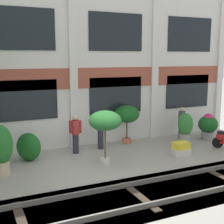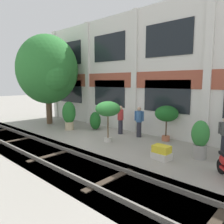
# 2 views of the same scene
# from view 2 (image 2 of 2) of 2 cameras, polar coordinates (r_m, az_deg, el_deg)

# --- Properties ---
(ground_plane) EXTENTS (80.00, 80.00, 0.00)m
(ground_plane) POSITION_cam_2_polar(r_m,az_deg,el_deg) (11.26, -3.13, -7.56)
(ground_plane) COLOR #9E998E
(apartment_facade) EXTENTS (17.00, 0.64, 7.06)m
(apartment_facade) POSITION_cam_2_polar(r_m,az_deg,el_deg) (13.17, 6.62, 10.16)
(apartment_facade) COLOR silver
(apartment_facade) RESTS_ON ground
(rail_tracks) EXTENTS (24.64, 2.80, 0.43)m
(rail_tracks) POSITION_cam_2_polar(r_m,az_deg,el_deg) (9.62, -15.90, -11.42)
(rail_tracks) COLOR #5B5449
(rail_tracks) RESTS_ON ground
(broadleaf_tree) EXTENTS (4.44, 4.23, 6.24)m
(broadleaf_tree) POSITION_cam_2_polar(r_m,az_deg,el_deg) (16.23, -16.47, 10.18)
(broadleaf_tree) COLOR brown
(broadleaf_tree) RESTS_ON ground
(potted_plant_stone_basin) EXTENTS (0.68, 0.68, 1.52)m
(potted_plant_stone_basin) POSITION_cam_2_polar(r_m,az_deg,el_deg) (9.24, 22.04, -6.32)
(potted_plant_stone_basin) COLOR gray
(potted_plant_stone_basin) RESTS_ON ground
(potted_plant_terracotta_small) EXTENTS (1.17, 1.17, 1.81)m
(potted_plant_terracotta_small) POSITION_cam_2_polar(r_m,az_deg,el_deg) (11.36, 14.06, -0.64)
(potted_plant_terracotta_small) COLOR #B76647
(potted_plant_terracotta_small) RESTS_ON ground
(potted_plant_tall_urn) EXTENTS (1.25, 1.25, 2.05)m
(potted_plant_tall_urn) POSITION_cam_2_polar(r_m,az_deg,el_deg) (10.79, -1.08, 0.62)
(potted_plant_tall_urn) COLOR beige
(potted_plant_tall_urn) RESTS_ON ground
(potted_plant_square_trough) EXTENTS (0.78, 0.61, 0.55)m
(potted_plant_square_trough) POSITION_cam_2_polar(r_m,az_deg,el_deg) (8.86, 12.80, -10.32)
(potted_plant_square_trough) COLOR beige
(potted_plant_square_trough) RESTS_ON ground
(potted_plant_fluted_column) EXTENTS (0.83, 0.83, 1.78)m
(potted_plant_fluted_column) POSITION_cam_2_polar(r_m,az_deg,el_deg) (13.92, -11.17, -0.59)
(potted_plant_fluted_column) COLOR tan
(potted_plant_fluted_column) RESTS_ON ground
(resident_by_doorway) EXTENTS (0.51, 0.34, 1.65)m
(resident_by_doorway) POSITION_cam_2_polar(r_m,az_deg,el_deg) (11.94, 7.09, -2.35)
(resident_by_doorway) COLOR #282833
(resident_by_doorway) RESTS_ON ground
(resident_near_plants) EXTENTS (0.49, 0.34, 1.64)m
(resident_near_plants) POSITION_cam_2_polar(r_m,az_deg,el_deg) (12.56, 2.24, -1.82)
(resident_near_plants) COLOR #282833
(resident_near_plants) RESTS_ON ground
(topiary_hedge) EXTENTS (1.22, 1.19, 1.11)m
(topiary_hedge) POSITION_cam_2_polar(r_m,az_deg,el_deg) (13.87, -4.39, -2.26)
(topiary_hedge) COLOR #19561E
(topiary_hedge) RESTS_ON ground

